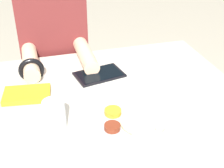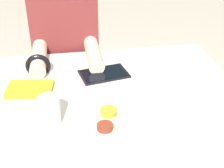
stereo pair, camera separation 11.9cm
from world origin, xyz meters
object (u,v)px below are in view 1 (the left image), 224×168
object	(u,v)px
thali_tray	(129,123)
red_notebook	(27,95)
drinking_glass	(55,115)
person_diner	(56,73)
tablet_device	(99,74)

from	to	relation	value
thali_tray	red_notebook	size ratio (longest dim) A/B	1.44
thali_tray	drinking_glass	size ratio (longest dim) A/B	2.60
thali_tray	person_diner	size ratio (longest dim) A/B	0.22
thali_tray	person_diner	xyz separation A→B (m)	(-0.17, 0.74, -0.17)
thali_tray	person_diner	bearing A→B (deg)	103.18
red_notebook	person_diner	distance (m)	0.52
red_notebook	drinking_glass	xyz separation A→B (m)	(0.09, -0.22, 0.05)
person_diner	drinking_glass	size ratio (longest dim) A/B	11.62
tablet_device	person_diner	size ratio (longest dim) A/B	0.18
thali_tray	red_notebook	distance (m)	0.43
thali_tray	tablet_device	distance (m)	0.36
tablet_device	drinking_glass	world-z (taller)	drinking_glass
tablet_device	drinking_glass	xyz separation A→B (m)	(-0.23, -0.31, 0.05)
red_notebook	person_diner	size ratio (longest dim) A/B	0.16
person_diner	tablet_device	bearing A→B (deg)	-67.26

